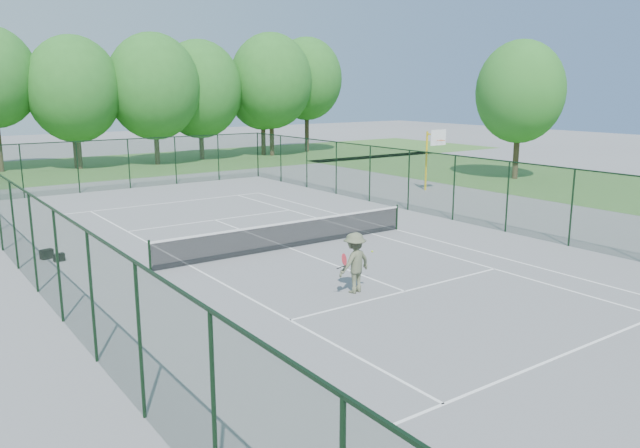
{
  "coord_description": "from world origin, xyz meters",
  "views": [
    {
      "loc": [
        -12.48,
        -19.47,
        5.98
      ],
      "look_at": [
        0.0,
        -2.0,
        1.3
      ],
      "focal_mm": 35.0,
      "sensor_mm": 36.0,
      "label": 1
    }
  ],
  "objects_px": {
    "tennis_net": "(290,233)",
    "tennis_player": "(355,263)",
    "basketball_goal": "(433,148)",
    "sports_bag_a": "(47,254)"
  },
  "relations": [
    {
      "from": "tennis_net",
      "to": "tennis_player",
      "type": "distance_m",
      "value": 5.71
    },
    {
      "from": "tennis_net",
      "to": "tennis_player",
      "type": "xyz_separation_m",
      "value": [
        -1.27,
        -5.55,
        0.34
      ]
    },
    {
      "from": "basketball_goal",
      "to": "sports_bag_a",
      "type": "bearing_deg",
      "value": -173.04
    },
    {
      "from": "sports_bag_a",
      "to": "tennis_player",
      "type": "distance_m",
      "value": 11.5
    },
    {
      "from": "tennis_net",
      "to": "tennis_player",
      "type": "height_order",
      "value": "tennis_player"
    },
    {
      "from": "sports_bag_a",
      "to": "tennis_player",
      "type": "xyz_separation_m",
      "value": [
        6.65,
        -9.35,
        0.74
      ]
    },
    {
      "from": "sports_bag_a",
      "to": "tennis_player",
      "type": "bearing_deg",
      "value": -71.5
    },
    {
      "from": "sports_bag_a",
      "to": "basketball_goal",
      "type": "bearing_deg",
      "value": -9.93
    },
    {
      "from": "basketball_goal",
      "to": "sports_bag_a",
      "type": "height_order",
      "value": "basketball_goal"
    },
    {
      "from": "tennis_net",
      "to": "sports_bag_a",
      "type": "bearing_deg",
      "value": 154.35
    }
  ]
}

